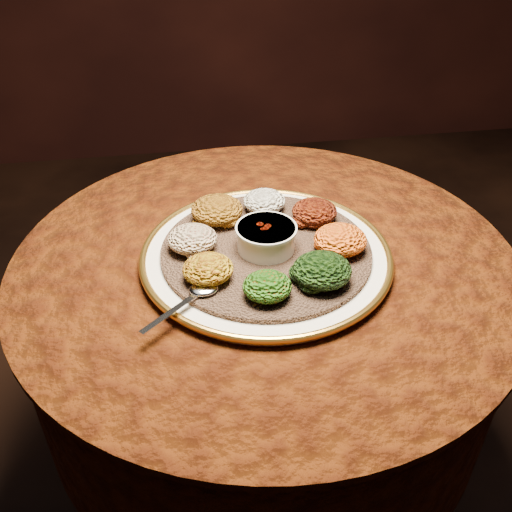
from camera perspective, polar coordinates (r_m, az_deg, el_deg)
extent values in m
plane|color=black|center=(1.63, 0.65, -21.22)|extent=(4.00, 4.00, 0.00)
cylinder|color=black|center=(1.61, 0.65, -20.84)|extent=(0.44, 0.44, 0.04)
cylinder|color=black|center=(1.36, 0.74, -13.48)|extent=(0.12, 0.12, 0.68)
cylinder|color=black|center=(1.10, 0.89, -1.35)|extent=(0.80, 0.80, 0.04)
cylinder|color=#3B1605|center=(1.20, 0.82, -6.84)|extent=(0.93, 0.93, 0.34)
cylinder|color=#3B1605|center=(1.09, 0.90, -0.23)|extent=(0.96, 0.96, 0.01)
cylinder|color=white|center=(1.07, 1.00, -0.05)|extent=(0.49, 0.49, 0.02)
torus|color=#BA842E|center=(1.06, 1.00, 0.25)|extent=(0.47, 0.47, 0.01)
cylinder|color=brown|center=(1.06, 1.01, 0.56)|extent=(0.43, 0.43, 0.01)
cylinder|color=silver|center=(1.04, 1.03, 1.83)|extent=(0.11, 0.11, 0.05)
cylinder|color=silver|center=(1.03, 1.04, 2.79)|extent=(0.11, 0.11, 0.01)
cylinder|color=#611404|center=(1.03, 1.03, 2.47)|extent=(0.09, 0.09, 0.01)
ellipsoid|color=silver|center=(0.95, -5.27, -3.33)|extent=(0.05, 0.04, 0.01)
cube|color=silver|center=(0.92, -8.32, -5.48)|extent=(0.11, 0.10, 0.00)
ellipsoid|color=white|center=(1.16, 0.82, 5.50)|extent=(0.09, 0.08, 0.04)
ellipsoid|color=black|center=(1.13, 5.87, 4.46)|extent=(0.09, 0.08, 0.04)
ellipsoid|color=#AB700E|center=(1.05, 8.43, 1.62)|extent=(0.10, 0.09, 0.05)
ellipsoid|color=black|center=(0.97, 6.62, -1.43)|extent=(0.10, 0.10, 0.05)
ellipsoid|color=#9D2A0A|center=(0.94, 1.13, -3.05)|extent=(0.08, 0.08, 0.04)
ellipsoid|color=#C09010|center=(0.97, -4.83, -1.30)|extent=(0.09, 0.08, 0.04)
ellipsoid|color=maroon|center=(1.05, -6.38, 1.70)|extent=(0.09, 0.09, 0.04)
ellipsoid|color=#83520F|center=(1.12, -3.93, 4.63)|extent=(0.10, 0.10, 0.05)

